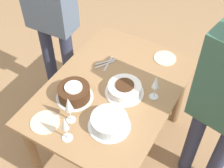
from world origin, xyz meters
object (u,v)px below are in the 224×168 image
(wine_glass_extra, at_px, (156,83))
(person_cutting, at_px, (49,5))
(wine_glass_near, at_px, (65,125))
(cake_front_chocolate, at_px, (74,93))
(cake_center_white, at_px, (125,89))
(wine_glass_far, at_px, (69,105))
(cake_back_decorated, at_px, (109,122))

(wine_glass_extra, distance_m, person_cutting, 1.07)
(wine_glass_near, height_order, wine_glass_extra, wine_glass_near)
(cake_front_chocolate, xyz_separation_m, wine_glass_extra, (-0.28, 0.48, 0.09))
(cake_center_white, bearing_deg, person_cutting, -108.93)
(cake_center_white, xyz_separation_m, wine_glass_near, (0.51, -0.13, 0.10))
(cake_front_chocolate, distance_m, person_cutting, 0.79)
(wine_glass_far, bearing_deg, cake_back_decorated, 109.44)
(wine_glass_near, bearing_deg, cake_back_decorated, 139.48)
(cake_front_chocolate, height_order, wine_glass_far, wine_glass_far)
(wine_glass_near, bearing_deg, wine_glass_extra, 150.72)
(cake_back_decorated, xyz_separation_m, wine_glass_far, (0.09, -0.24, 0.11))
(cake_center_white, relative_size, wine_glass_near, 1.32)
(cake_center_white, distance_m, cake_front_chocolate, 0.35)
(wine_glass_near, xyz_separation_m, wine_glass_far, (-0.13, -0.06, 0.01))
(person_cutting, bearing_deg, cake_center_white, -21.83)
(wine_glass_extra, bearing_deg, cake_front_chocolate, -59.33)
(wine_glass_far, xyz_separation_m, wine_glass_extra, (-0.45, 0.39, -0.01))
(cake_center_white, distance_m, wine_glass_far, 0.45)
(wine_glass_extra, bearing_deg, cake_back_decorated, -21.44)
(cake_center_white, xyz_separation_m, person_cutting, (-0.29, -0.84, 0.25))
(cake_center_white, bearing_deg, cake_back_decorated, 9.91)
(wine_glass_extra, xyz_separation_m, person_cutting, (-0.22, -1.04, 0.15))
(cake_front_chocolate, distance_m, wine_glass_far, 0.22)
(wine_glass_near, relative_size, wine_glass_extra, 1.05)
(wine_glass_near, xyz_separation_m, person_cutting, (-0.80, -0.71, 0.15))
(wine_glass_near, distance_m, wine_glass_extra, 0.67)
(wine_glass_near, distance_m, wine_glass_far, 0.14)
(wine_glass_far, bearing_deg, cake_front_chocolate, -152.33)
(wine_glass_extra, bearing_deg, wine_glass_far, -40.36)
(cake_back_decorated, bearing_deg, cake_front_chocolate, -104.67)
(person_cutting, bearing_deg, cake_back_decorated, -36.33)
(cake_center_white, distance_m, person_cutting, 0.92)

